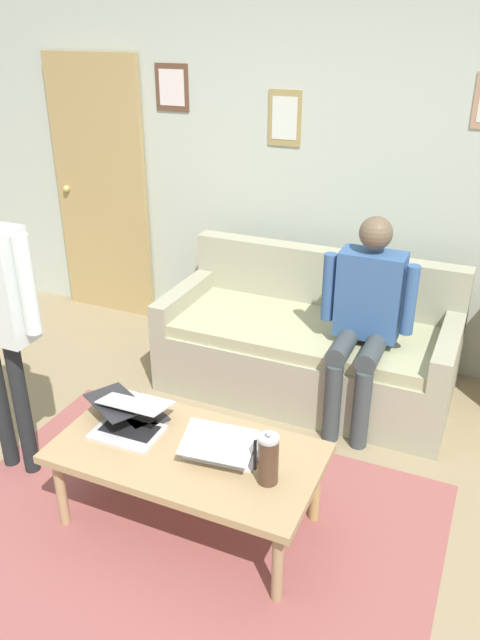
{
  "coord_description": "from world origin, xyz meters",
  "views": [
    {
      "loc": [
        -1.24,
        1.95,
        2.27
      ],
      "look_at": [
        -0.02,
        -0.82,
        0.8
      ],
      "focal_mm": 35.02,
      "sensor_mm": 36.0,
      "label": 1
    }
  ],
  "objects_px": {
    "couch": "(308,346)",
    "laptop_right": "(131,421)",
    "interior_door": "(101,191)",
    "laptop_left": "(222,448)",
    "french_press": "(268,459)",
    "person_seated": "(365,313)",
    "coffee_table": "(187,457)",
    "laptop_center": "(129,409)"
  },
  "relations": [
    {
      "from": "couch",
      "to": "person_seated",
      "type": "bearing_deg",
      "value": 150.47
    },
    {
      "from": "interior_door",
      "to": "coffee_table",
      "type": "xyz_separation_m",
      "value": [
        -1.81,
        1.99,
        -0.63
      ]
    },
    {
      "from": "couch",
      "to": "laptop_right",
      "type": "height_order",
      "value": "couch"
    },
    {
      "from": "interior_door",
      "to": "laptop_left",
      "type": "distance_m",
      "value": 2.84
    },
    {
      "from": "coffee_table",
      "to": "person_seated",
      "type": "distance_m",
      "value": 1.37
    },
    {
      "from": "laptop_center",
      "to": "laptop_left",
      "type": "bearing_deg",
      "value": 170.35
    },
    {
      "from": "laptop_left",
      "to": "laptop_right",
      "type": "height_order",
      "value": "laptop_right"
    },
    {
      "from": "laptop_left",
      "to": "french_press",
      "type": "xyz_separation_m",
      "value": [
        -0.26,
        0.08,
        0.08
      ]
    },
    {
      "from": "laptop_right",
      "to": "laptop_left",
      "type": "bearing_deg",
      "value": 179.35
    },
    {
      "from": "couch",
      "to": "laptop_left",
      "type": "distance_m",
      "value": 1.43
    },
    {
      "from": "couch",
      "to": "laptop_left",
      "type": "bearing_deg",
      "value": 91.42
    },
    {
      "from": "french_press",
      "to": "person_seated",
      "type": "bearing_deg",
      "value": -94.71
    },
    {
      "from": "couch",
      "to": "laptop_right",
      "type": "relative_size",
      "value": 5.55
    },
    {
      "from": "laptop_center",
      "to": "laptop_right",
      "type": "xyz_separation_m",
      "value": [
        -0.07,
        0.09,
        0.0
      ]
    },
    {
      "from": "couch",
      "to": "french_press",
      "type": "relative_size",
      "value": 7.01
    },
    {
      "from": "laptop_right",
      "to": "french_press",
      "type": "height_order",
      "value": "french_press"
    },
    {
      "from": "laptop_center",
      "to": "french_press",
      "type": "height_order",
      "value": "french_press"
    },
    {
      "from": "interior_door",
      "to": "person_seated",
      "type": "height_order",
      "value": "interior_door"
    },
    {
      "from": "couch",
      "to": "french_press",
      "type": "bearing_deg",
      "value": 101.12
    },
    {
      "from": "laptop_right",
      "to": "french_press",
      "type": "distance_m",
      "value": 0.76
    },
    {
      "from": "laptop_right",
      "to": "laptop_center",
      "type": "bearing_deg",
      "value": -53.24
    },
    {
      "from": "coffee_table",
      "to": "french_press",
      "type": "relative_size",
      "value": 4.74
    },
    {
      "from": "couch",
      "to": "interior_door",
      "type": "bearing_deg",
      "value": -15.53
    },
    {
      "from": "couch",
      "to": "laptop_right",
      "type": "bearing_deg",
      "value": 71.86
    },
    {
      "from": "interior_door",
      "to": "laptop_right",
      "type": "relative_size",
      "value": 6.08
    },
    {
      "from": "laptop_left",
      "to": "interior_door",
      "type": "bearing_deg",
      "value": -44.66
    },
    {
      "from": "couch",
      "to": "coffee_table",
      "type": "xyz_separation_m",
      "value": [
        0.13,
        1.45,
        0.09
      ]
    },
    {
      "from": "coffee_table",
      "to": "interior_door",
      "type": "bearing_deg",
      "value": -47.62
    },
    {
      "from": "laptop_left",
      "to": "french_press",
      "type": "relative_size",
      "value": 1.35
    },
    {
      "from": "coffee_table",
      "to": "person_seated",
      "type": "relative_size",
      "value": 0.99
    },
    {
      "from": "interior_door",
      "to": "french_press",
      "type": "height_order",
      "value": "interior_door"
    },
    {
      "from": "couch",
      "to": "person_seated",
      "type": "relative_size",
      "value": 1.46
    },
    {
      "from": "couch",
      "to": "person_seated",
      "type": "xyz_separation_m",
      "value": [
        -0.4,
        0.23,
        0.42
      ]
    },
    {
      "from": "couch",
      "to": "person_seated",
      "type": "height_order",
      "value": "person_seated"
    },
    {
      "from": "laptop_left",
      "to": "person_seated",
      "type": "bearing_deg",
      "value": -106.97
    },
    {
      "from": "coffee_table",
      "to": "laptop_center",
      "type": "bearing_deg",
      "value": -17.43
    },
    {
      "from": "interior_door",
      "to": "laptop_right",
      "type": "height_order",
      "value": "interior_door"
    },
    {
      "from": "french_press",
      "to": "coffee_table",
      "type": "bearing_deg",
      "value": -6.78
    },
    {
      "from": "couch",
      "to": "laptop_center",
      "type": "xyz_separation_m",
      "value": [
        0.53,
        1.32,
        0.18
      ]
    },
    {
      "from": "laptop_center",
      "to": "person_seated",
      "type": "distance_m",
      "value": 1.46
    },
    {
      "from": "laptop_center",
      "to": "person_seated",
      "type": "relative_size",
      "value": 0.34
    },
    {
      "from": "interior_door",
      "to": "person_seated",
      "type": "xyz_separation_m",
      "value": [
        -2.35,
        0.77,
        -0.3
      ]
    }
  ]
}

